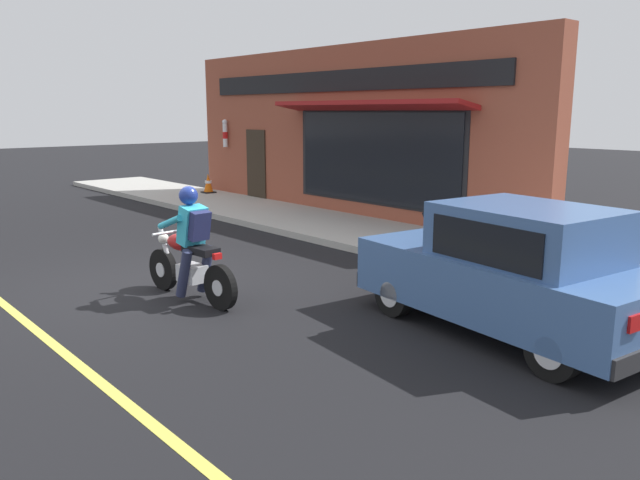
% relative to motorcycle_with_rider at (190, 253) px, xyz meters
% --- Properties ---
extents(ground_plane, '(80.00, 80.00, 0.00)m').
position_rel_motorcycle_with_rider_xyz_m(ground_plane, '(-0.30, 1.09, -0.68)').
color(ground_plane, black).
extents(sidewalk_curb, '(2.60, 22.00, 0.14)m').
position_rel_motorcycle_with_rider_xyz_m(sidewalk_curb, '(5.09, 4.09, -0.61)').
color(sidewalk_curb, '#ADAAA3').
rests_on(sidewalk_curb, ground).
extents(storefront_building, '(1.25, 11.93, 4.20)m').
position_rel_motorcycle_with_rider_xyz_m(storefront_building, '(6.62, 4.02, 1.43)').
color(storefront_building, brown).
rests_on(storefront_building, ground).
extents(motorcycle_with_rider, '(0.60, 2.02, 1.62)m').
position_rel_motorcycle_with_rider_xyz_m(motorcycle_with_rider, '(0.00, 0.00, 0.00)').
color(motorcycle_with_rider, black).
rests_on(motorcycle_with_rider, ground).
extents(car_hatchback, '(2.08, 3.95, 1.57)m').
position_rel_motorcycle_with_rider_xyz_m(car_hatchback, '(2.18, -3.73, 0.09)').
color(car_hatchback, black).
rests_on(car_hatchback, ground).
extents(traffic_cone, '(0.36, 0.36, 0.60)m').
position_rel_motorcycle_with_rider_xyz_m(traffic_cone, '(5.81, 9.14, -0.25)').
color(traffic_cone, black).
rests_on(traffic_cone, sidewalk_curb).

